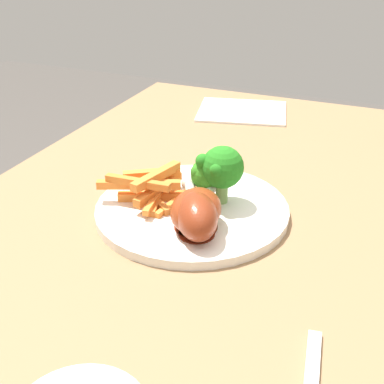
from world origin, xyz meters
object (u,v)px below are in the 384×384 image
(broccoli_floret_front, at_px, (219,167))
(broccoli_floret_middle, at_px, (206,174))
(chicken_drumstick_near, at_px, (197,209))
(chicken_drumstick_far, at_px, (196,214))
(dinner_plate, at_px, (192,210))
(dining_table, at_px, (206,306))
(carrot_fries_pile, at_px, (154,188))

(broccoli_floret_front, distance_m, broccoli_floret_middle, 0.02)
(chicken_drumstick_near, height_order, chicken_drumstick_far, chicken_drumstick_far)
(dinner_plate, bearing_deg, dining_table, -128.77)
(broccoli_floret_front, xyz_separation_m, broccoli_floret_middle, (0.00, 0.02, -0.01))
(carrot_fries_pile, distance_m, chicken_drumstick_near, 0.09)
(broccoli_floret_front, height_order, broccoli_floret_middle, broccoli_floret_front)
(broccoli_floret_middle, distance_m, chicken_drumstick_far, 0.09)
(dinner_plate, relative_size, broccoli_floret_front, 3.22)
(dining_table, height_order, carrot_fries_pile, carrot_fries_pile)
(broccoli_floret_middle, xyz_separation_m, chicken_drumstick_far, (-0.08, -0.02, -0.01))
(dining_table, xyz_separation_m, chicken_drumstick_near, (-0.02, 0.01, 0.16))
(broccoli_floret_front, distance_m, chicken_drumstick_far, 0.08)
(carrot_fries_pile, distance_m, chicken_drumstick_far, 0.10)
(broccoli_floret_front, relative_size, broccoli_floret_middle, 1.34)
(carrot_fries_pile, relative_size, chicken_drumstick_far, 0.91)
(chicken_drumstick_near, bearing_deg, broccoli_floret_front, -2.29)
(chicken_drumstick_near, bearing_deg, dining_table, -20.62)
(dinner_plate, relative_size, chicken_drumstick_near, 1.99)
(dining_table, bearing_deg, chicken_drumstick_near, 159.38)
(dining_table, distance_m, carrot_fries_pile, 0.18)
(dinner_plate, bearing_deg, chicken_drumstick_near, -150.58)
(broccoli_floret_front, xyz_separation_m, chicken_drumstick_far, (-0.08, -0.00, -0.02))
(dinner_plate, bearing_deg, broccoli_floret_front, -49.17)
(broccoli_floret_front, height_order, chicken_drumstick_far, broccoli_floret_front)
(dining_table, bearing_deg, dinner_plate, 51.23)
(dining_table, bearing_deg, broccoli_floret_middle, 23.55)
(carrot_fries_pile, xyz_separation_m, chicken_drumstick_far, (-0.05, -0.08, 0.01))
(dining_table, relative_size, broccoli_floret_front, 14.30)
(broccoli_floret_front, distance_m, carrot_fries_pile, 0.09)
(chicken_drumstick_near, bearing_deg, broccoli_floret_middle, 12.39)
(carrot_fries_pile, bearing_deg, chicken_drumstick_near, -117.07)
(dining_table, xyz_separation_m, broccoli_floret_front, (0.05, 0.00, 0.18))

